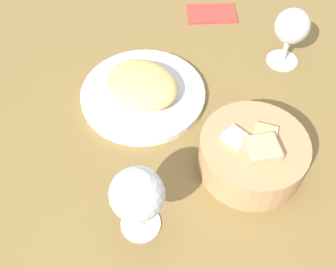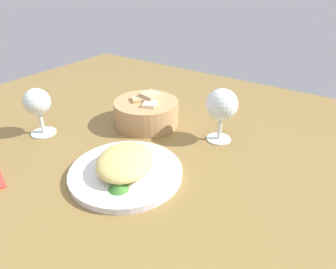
{
  "view_description": "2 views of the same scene",
  "coord_description": "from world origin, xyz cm",
  "px_view_note": "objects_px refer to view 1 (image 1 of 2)",
  "views": [
    {
      "loc": [
        50.18,
        -20.35,
        57.77
      ],
      "look_at": [
        12.88,
        -5.16,
        3.99
      ],
      "focal_mm": 43.6,
      "sensor_mm": 36.0,
      "label": 1
    },
    {
      "loc": [
        -36.89,
        -40.93,
        38.12
      ],
      "look_at": [
        14.71,
        -5.49,
        3.05
      ],
      "focal_mm": 32.28,
      "sensor_mm": 36.0,
      "label": 2
    }
  ],
  "objects_px": {
    "folded_napkin": "(212,13)",
    "wine_glass_far": "(291,29)",
    "wine_glass_near": "(137,196)",
    "plate": "(143,95)",
    "bread_basket": "(252,154)"
  },
  "relations": [
    {
      "from": "folded_napkin",
      "to": "wine_glass_far",
      "type": "bearing_deg",
      "value": -51.48
    },
    {
      "from": "folded_napkin",
      "to": "wine_glass_near",
      "type": "bearing_deg",
      "value": -107.9
    },
    {
      "from": "wine_glass_near",
      "to": "plate",
      "type": "bearing_deg",
      "value": 158.98
    },
    {
      "from": "wine_glass_near",
      "to": "folded_napkin",
      "type": "bearing_deg",
      "value": 142.51
    },
    {
      "from": "bread_basket",
      "to": "wine_glass_near",
      "type": "distance_m",
      "value": 0.21
    },
    {
      "from": "wine_glass_near",
      "to": "wine_glass_far",
      "type": "distance_m",
      "value": 0.45
    },
    {
      "from": "bread_basket",
      "to": "folded_napkin",
      "type": "bearing_deg",
      "value": 162.97
    },
    {
      "from": "bread_basket",
      "to": "wine_glass_far",
      "type": "relative_size",
      "value": 1.42
    },
    {
      "from": "wine_glass_far",
      "to": "wine_glass_near",
      "type": "bearing_deg",
      "value": -59.57
    },
    {
      "from": "folded_napkin",
      "to": "bread_basket",
      "type": "bearing_deg",
      "value": -87.44
    },
    {
      "from": "bread_basket",
      "to": "wine_glass_far",
      "type": "xyz_separation_m",
      "value": [
        -0.2,
        0.19,
        0.05
      ]
    },
    {
      "from": "wine_glass_near",
      "to": "folded_napkin",
      "type": "relative_size",
      "value": 1.21
    },
    {
      "from": "plate",
      "to": "wine_glass_far",
      "type": "height_order",
      "value": "wine_glass_far"
    },
    {
      "from": "plate",
      "to": "folded_napkin",
      "type": "relative_size",
      "value": 2.13
    },
    {
      "from": "wine_glass_far",
      "to": "folded_napkin",
      "type": "relative_size",
      "value": 1.11
    }
  ]
}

